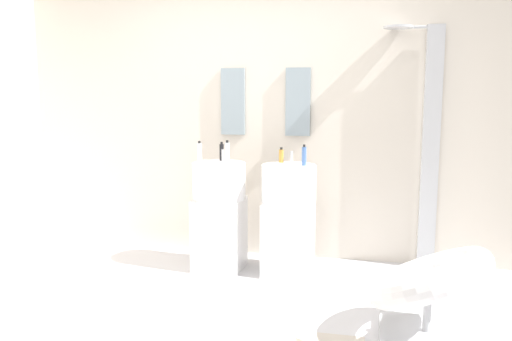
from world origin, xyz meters
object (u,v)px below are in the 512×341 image
object	(u,v)px
pedestal_sink_left	(219,213)
lounge_chair	(428,286)
pedestal_sink_right	(289,217)
soap_bottle_black	(222,152)
soap_bottle_white	(200,153)
shower_column	(429,143)
soap_bottle_clear	(227,153)
soap_bottle_blue	(304,156)
soap_bottle_amber	(281,156)

from	to	relation	value
pedestal_sink_left	lounge_chair	bearing A→B (deg)	-32.06
lounge_chair	pedestal_sink_right	bearing A→B (deg)	135.31
soap_bottle_black	soap_bottle_white	xyz separation A→B (m)	(-0.14, -0.18, 0.01)
shower_column	soap_bottle_clear	size ratio (longest dim) A/B	10.36
soap_bottle_clear	pedestal_sink_right	bearing A→B (deg)	7.65
shower_column	soap_bottle_clear	xyz separation A→B (m)	(-1.62, -0.48, -0.07)
soap_bottle_blue	soap_bottle_amber	xyz separation A→B (m)	(-0.21, 0.14, -0.02)
lounge_chair	soap_bottle_black	distance (m)	2.11
soap_bottle_clear	soap_bottle_amber	bearing A→B (deg)	26.41
pedestal_sink_right	soap_bottle_white	bearing A→B (deg)	-176.98
lounge_chair	soap_bottle_clear	xyz separation A→B (m)	(-1.53, 0.95, 0.66)
soap_bottle_blue	soap_bottle_white	distance (m)	0.88
soap_bottle_blue	soap_bottle_clear	bearing A→B (deg)	-173.89
soap_bottle_black	soap_bottle_white	world-z (taller)	soap_bottle_white
shower_column	soap_bottle_blue	distance (m)	1.08
pedestal_sink_right	soap_bottle_clear	size ratio (longest dim) A/B	5.14
pedestal_sink_left	soap_bottle_amber	bearing A→B (deg)	15.21
soap_bottle_clear	soap_bottle_blue	distance (m)	0.63
lounge_chair	soap_bottle_blue	bearing A→B (deg)	131.70
soap_bottle_white	lounge_chair	bearing A→B (deg)	-28.79
soap_bottle_blue	soap_bottle_amber	world-z (taller)	soap_bottle_blue
pedestal_sink_right	soap_bottle_clear	distance (m)	0.73
pedestal_sink_right	shower_column	bearing A→B (deg)	20.32
soap_bottle_clear	shower_column	bearing A→B (deg)	16.55
soap_bottle_amber	pedestal_sink_left	bearing A→B (deg)	-164.79
shower_column	pedestal_sink_left	bearing A→B (deg)	-166.42
lounge_chair	pedestal_sink_left	bearing A→B (deg)	147.94
pedestal_sink_left	pedestal_sink_right	xyz separation A→B (m)	(0.60, 0.00, 0.00)
pedestal_sink_left	shower_column	size ratio (longest dim) A/B	0.50
pedestal_sink_left	soap_bottle_amber	world-z (taller)	soap_bottle_amber
pedestal_sink_right	soap_bottle_black	bearing A→B (deg)	166.92
soap_bottle_white	pedestal_sink_right	bearing A→B (deg)	3.02
soap_bottle_white	soap_bottle_clear	bearing A→B (deg)	-6.39
soap_bottle_blue	soap_bottle_white	world-z (taller)	soap_bottle_white
soap_bottle_amber	soap_bottle_white	xyz separation A→B (m)	(-0.66, -0.18, 0.03)
shower_column	soap_bottle_white	world-z (taller)	shower_column
soap_bottle_clear	soap_bottle_black	size ratio (longest dim) A/B	1.22
soap_bottle_clear	soap_bottle_white	xyz separation A→B (m)	(-0.25, 0.03, -0.01)
shower_column	lounge_chair	size ratio (longest dim) A/B	1.98
pedestal_sink_right	soap_bottle_black	size ratio (longest dim) A/B	6.27
soap_bottle_clear	soap_bottle_amber	xyz separation A→B (m)	(0.41, 0.21, -0.03)
lounge_chair	soap_bottle_blue	size ratio (longest dim) A/B	6.08
pedestal_sink_right	soap_bottle_clear	bearing A→B (deg)	-172.35
soap_bottle_clear	soap_bottle_black	bearing A→B (deg)	117.60
soap_bottle_blue	soap_bottle_black	distance (m)	0.75
soap_bottle_clear	soap_bottle_white	distance (m)	0.25
pedestal_sink_left	shower_column	world-z (taller)	shower_column
shower_column	soap_bottle_amber	bearing A→B (deg)	-167.11
pedestal_sink_right	pedestal_sink_left	bearing A→B (deg)	180.00
soap_bottle_black	soap_bottle_amber	distance (m)	0.52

